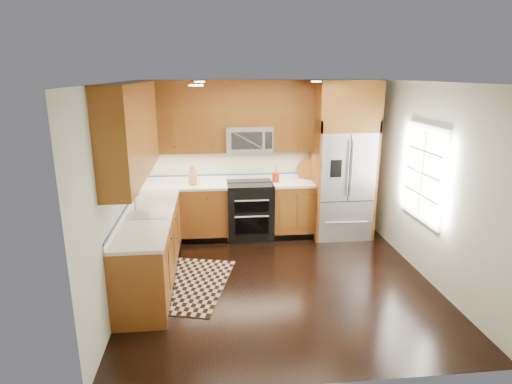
{
  "coord_description": "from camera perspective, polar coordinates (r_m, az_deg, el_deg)",
  "views": [
    {
      "loc": [
        -0.87,
        -5.16,
        2.71
      ],
      "look_at": [
        -0.26,
        0.6,
        1.09
      ],
      "focal_mm": 30.0,
      "sensor_mm": 36.0,
      "label": 1
    }
  ],
  "objects": [
    {
      "name": "knife_block",
      "position": [
        7.08,
        -8.47,
        1.99
      ],
      "size": [
        0.14,
        0.17,
        0.3
      ],
      "color": "#AC7A53",
      "rests_on": "countertop"
    },
    {
      "name": "rug",
      "position": [
        5.86,
        -8.78,
        -12.03
      ],
      "size": [
        1.27,
        1.72,
        0.01
      ],
      "primitive_type": "cube",
      "rotation": [
        0.0,
        0.0,
        -0.25
      ],
      "color": "black",
      "rests_on": "ground"
    },
    {
      "name": "ground",
      "position": [
        5.9,
        3.18,
        -11.76
      ],
      "size": [
        4.0,
        4.0,
        0.0
      ],
      "primitive_type": "plane",
      "color": "black",
      "rests_on": "ground"
    },
    {
      "name": "base_cabinets",
      "position": [
        6.48,
        -8.89,
        -4.97
      ],
      "size": [
        2.85,
        3.0,
        0.9
      ],
      "color": "brown",
      "rests_on": "ground"
    },
    {
      "name": "cutting_board",
      "position": [
        7.44,
        6.71,
        1.87
      ],
      "size": [
        0.44,
        0.44,
        0.02
      ],
      "primitive_type": "cylinder",
      "rotation": [
        0.0,
        0.0,
        -0.4
      ],
      "color": "brown",
      "rests_on": "countertop"
    },
    {
      "name": "wall_left",
      "position": [
        5.47,
        -17.75,
        -0.07
      ],
      "size": [
        0.02,
        4.0,
        2.6
      ],
      "primitive_type": "cube",
      "color": "#B5B7A5",
      "rests_on": "ground"
    },
    {
      "name": "countertop",
      "position": [
        6.44,
        -7.76,
        -0.66
      ],
      "size": [
        2.86,
        3.01,
        0.04
      ],
      "color": "silver",
      "rests_on": "base_cabinets"
    },
    {
      "name": "range",
      "position": [
        7.22,
        -0.81,
        -2.45
      ],
      "size": [
        0.76,
        0.67,
        0.95
      ],
      "color": "black",
      "rests_on": "ground"
    },
    {
      "name": "wall_right",
      "position": [
        6.07,
        22.36,
        1.01
      ],
      "size": [
        0.02,
        4.0,
        2.6
      ],
      "primitive_type": "cube",
      "color": "#B5B7A5",
      "rests_on": "ground"
    },
    {
      "name": "refrigerator",
      "position": [
        7.27,
        11.48,
        4.17
      ],
      "size": [
        0.98,
        0.75,
        2.6
      ],
      "color": "#B2B2B7",
      "rests_on": "ground"
    },
    {
      "name": "sink_faucet",
      "position": [
        5.72,
        -14.46,
        -2.34
      ],
      "size": [
        0.54,
        0.44,
        0.37
      ],
      "color": "#B2B2B7",
      "rests_on": "countertop"
    },
    {
      "name": "upper_cabinets",
      "position": [
        6.29,
        -8.68,
        9.21
      ],
      "size": [
        2.85,
        3.0,
        1.15
      ],
      "color": "brown",
      "rests_on": "ground"
    },
    {
      "name": "window",
      "position": [
        6.21,
        21.42,
        2.36
      ],
      "size": [
        0.04,
        1.1,
        1.3
      ],
      "color": "white",
      "rests_on": "ground"
    },
    {
      "name": "utensil_crock",
      "position": [
        7.15,
        2.66,
        2.27
      ],
      "size": [
        0.13,
        0.13,
        0.35
      ],
      "color": "maroon",
      "rests_on": "countertop"
    },
    {
      "name": "microwave",
      "position": [
        7.07,
        -0.95,
        7.09
      ],
      "size": [
        0.76,
        0.4,
        0.42
      ],
      "color": "#B2B2B7",
      "rests_on": "ground"
    },
    {
      "name": "wall_back",
      "position": [
        7.35,
        0.87,
        4.58
      ],
      "size": [
        4.0,
        0.02,
        2.6
      ],
      "primitive_type": "cube",
      "color": "#B5B7A5",
      "rests_on": "ground"
    }
  ]
}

